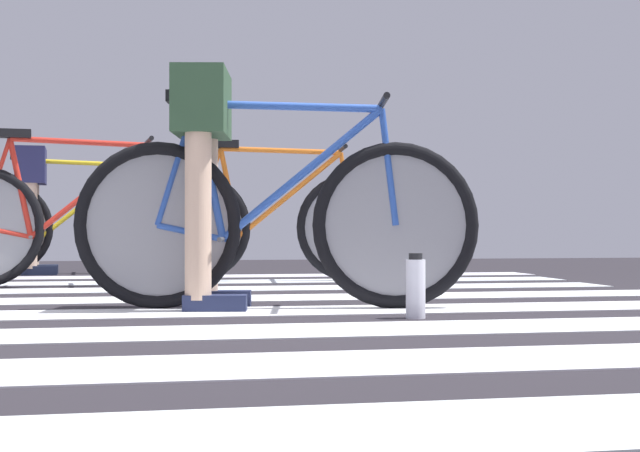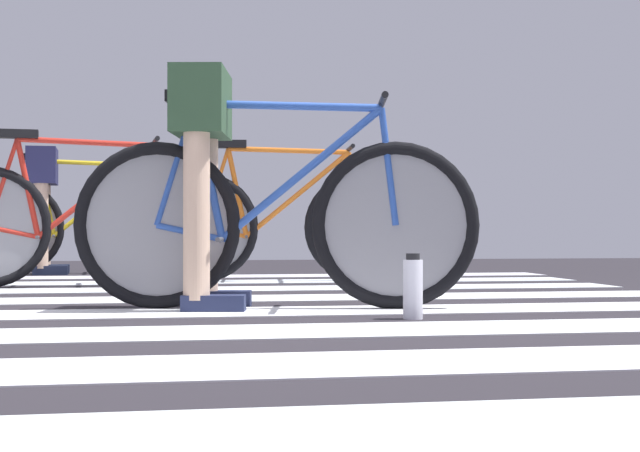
% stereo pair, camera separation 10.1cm
% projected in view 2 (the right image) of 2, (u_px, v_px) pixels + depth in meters
% --- Properties ---
extents(ground, '(18.00, 14.00, 0.02)m').
position_uv_depth(ground, '(201.00, 317.00, 3.70)').
color(ground, '#272329').
extents(crosswalk_markings, '(5.47, 6.50, 0.00)m').
position_uv_depth(crosswalk_markings, '(212.00, 312.00, 3.77)').
color(crosswalk_markings, silver).
rests_on(crosswalk_markings, ground).
extents(bicycle_1_of_4, '(1.72, 0.55, 0.93)m').
position_uv_depth(bicycle_1_of_4, '(275.00, 219.00, 3.95)').
color(bicycle_1_of_4, black).
rests_on(bicycle_1_of_4, ground).
extents(cyclist_1_of_4, '(0.37, 0.44, 1.02)m').
position_uv_depth(cyclist_1_of_4, '(202.00, 155.00, 3.96)').
color(cyclist_1_of_4, beige).
rests_on(cyclist_1_of_4, ground).
extents(bicycle_2_of_4, '(1.73, 0.52, 0.93)m').
position_uv_depth(bicycle_2_of_4, '(78.00, 222.00, 5.56)').
color(bicycle_2_of_4, black).
rests_on(bicycle_2_of_4, ground).
extents(bicycle_3_of_4, '(1.73, 0.52, 0.93)m').
position_uv_depth(bicycle_3_of_4, '(281.00, 223.00, 6.13)').
color(bicycle_3_of_4, black).
rests_on(bicycle_3_of_4, ground).
extents(bicycle_4_of_4, '(1.74, 0.52, 0.93)m').
position_uv_depth(bicycle_4_of_4, '(84.00, 225.00, 7.25)').
color(bicycle_4_of_4, black).
rests_on(bicycle_4_of_4, ground).
extents(cyclist_4_of_4, '(0.33, 0.42, 0.98)m').
position_uv_depth(cyclist_4_of_4, '(43.00, 193.00, 7.18)').
color(cyclist_4_of_4, beige).
rests_on(cyclist_4_of_4, ground).
extents(water_bottle, '(0.07, 0.07, 0.25)m').
position_uv_depth(water_bottle, '(413.00, 288.00, 3.51)').
color(water_bottle, white).
rests_on(water_bottle, ground).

